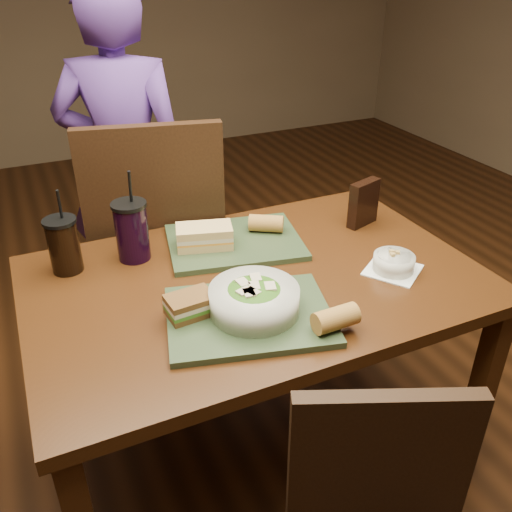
{
  "coord_description": "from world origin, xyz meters",
  "views": [
    {
      "loc": [
        -0.56,
        -1.22,
        1.59
      ],
      "look_at": [
        0.0,
        0.0,
        0.82
      ],
      "focal_mm": 38.0,
      "sensor_mm": 36.0,
      "label": 1
    }
  ],
  "objects_px": {
    "baguette_near": "(336,318)",
    "cup_berry": "(132,231)",
    "chair_far": "(152,245)",
    "baguette_far": "(266,223)",
    "dining_table": "(256,302)",
    "soup_bowl": "(394,263)",
    "sandwich_far": "(204,236)",
    "sandwich_near": "(190,305)",
    "tray_near": "(249,316)",
    "tray_far": "(235,242)",
    "salad_bowl": "(254,298)",
    "chip_bag": "(364,203)",
    "diner": "(126,169)",
    "cup_cola": "(64,245)"
  },
  "relations": [
    {
      "from": "chair_far",
      "to": "diner",
      "type": "distance_m",
      "value": 0.45
    },
    {
      "from": "dining_table",
      "to": "cup_cola",
      "type": "bearing_deg",
      "value": 151.42
    },
    {
      "from": "sandwich_near",
      "to": "cup_cola",
      "type": "xyz_separation_m",
      "value": [
        -0.25,
        0.39,
        0.04
      ]
    },
    {
      "from": "tray_near",
      "to": "baguette_far",
      "type": "bearing_deg",
      "value": 59.12
    },
    {
      "from": "diner",
      "to": "tray_near",
      "type": "relative_size",
      "value": 3.66
    },
    {
      "from": "salad_bowl",
      "to": "soup_bowl",
      "type": "relative_size",
      "value": 1.14
    },
    {
      "from": "sandwich_near",
      "to": "baguette_near",
      "type": "height_order",
      "value": "same"
    },
    {
      "from": "soup_bowl",
      "to": "chip_bag",
      "type": "relative_size",
      "value": 1.3
    },
    {
      "from": "sandwich_far",
      "to": "cup_berry",
      "type": "xyz_separation_m",
      "value": [
        -0.21,
        0.05,
        0.04
      ]
    },
    {
      "from": "diner",
      "to": "cup_berry",
      "type": "relative_size",
      "value": 5.37
    },
    {
      "from": "dining_table",
      "to": "chip_bag",
      "type": "height_order",
      "value": "chip_bag"
    },
    {
      "from": "cup_cola",
      "to": "cup_berry",
      "type": "bearing_deg",
      "value": -2.64
    },
    {
      "from": "sandwich_far",
      "to": "chip_bag",
      "type": "distance_m",
      "value": 0.56
    },
    {
      "from": "salad_bowl",
      "to": "cup_cola",
      "type": "xyz_separation_m",
      "value": [
        -0.41,
        0.44,
        0.03
      ]
    },
    {
      "from": "diner",
      "to": "sandwich_near",
      "type": "distance_m",
      "value": 1.12
    },
    {
      "from": "baguette_near",
      "to": "cup_berry",
      "type": "xyz_separation_m",
      "value": [
        -0.36,
        0.58,
        0.05
      ]
    },
    {
      "from": "sandwich_near",
      "to": "diner",
      "type": "bearing_deg",
      "value": 85.47
    },
    {
      "from": "tray_near",
      "to": "chip_bag",
      "type": "xyz_separation_m",
      "value": [
        0.58,
        0.34,
        0.07
      ]
    },
    {
      "from": "diner",
      "to": "tray_far",
      "type": "distance_m",
      "value": 0.8
    },
    {
      "from": "chair_far",
      "to": "tray_far",
      "type": "relative_size",
      "value": 2.62
    },
    {
      "from": "soup_bowl",
      "to": "chip_bag",
      "type": "xyz_separation_m",
      "value": [
        0.09,
        0.3,
        0.05
      ]
    },
    {
      "from": "dining_table",
      "to": "baguette_far",
      "type": "xyz_separation_m",
      "value": [
        0.14,
        0.22,
        0.14
      ]
    },
    {
      "from": "chair_far",
      "to": "tray_near",
      "type": "xyz_separation_m",
      "value": [
        0.07,
        -0.75,
        0.15
      ]
    },
    {
      "from": "diner",
      "to": "tray_near",
      "type": "height_order",
      "value": "diner"
    },
    {
      "from": "tray_near",
      "to": "cup_berry",
      "type": "height_order",
      "value": "cup_berry"
    },
    {
      "from": "sandwich_far",
      "to": "baguette_far",
      "type": "distance_m",
      "value": 0.22
    },
    {
      "from": "chair_far",
      "to": "tray_near",
      "type": "bearing_deg",
      "value": -84.66
    },
    {
      "from": "sandwich_far",
      "to": "baguette_near",
      "type": "distance_m",
      "value": 0.55
    },
    {
      "from": "tray_near",
      "to": "cup_berry",
      "type": "relative_size",
      "value": 1.47
    },
    {
      "from": "sandwich_near",
      "to": "cup_berry",
      "type": "height_order",
      "value": "cup_berry"
    },
    {
      "from": "soup_bowl",
      "to": "cup_cola",
      "type": "relative_size",
      "value": 0.79
    },
    {
      "from": "salad_bowl",
      "to": "chip_bag",
      "type": "xyz_separation_m",
      "value": [
        0.56,
        0.34,
        0.02
      ]
    },
    {
      "from": "dining_table",
      "to": "salad_bowl",
      "type": "bearing_deg",
      "value": -116.1
    },
    {
      "from": "sandwich_far",
      "to": "baguette_near",
      "type": "xyz_separation_m",
      "value": [
        0.15,
        -0.53,
        -0.01
      ]
    },
    {
      "from": "tray_far",
      "to": "sandwich_near",
      "type": "xyz_separation_m",
      "value": [
        -0.26,
        -0.33,
        0.04
      ]
    },
    {
      "from": "diner",
      "to": "tray_far",
      "type": "xyz_separation_m",
      "value": [
        0.17,
        -0.78,
        -0.01
      ]
    },
    {
      "from": "chair_far",
      "to": "salad_bowl",
      "type": "height_order",
      "value": "chair_far"
    },
    {
      "from": "tray_far",
      "to": "soup_bowl",
      "type": "bearing_deg",
      "value": -43.55
    },
    {
      "from": "salad_bowl",
      "to": "baguette_far",
      "type": "relative_size",
      "value": 2.07
    },
    {
      "from": "soup_bowl",
      "to": "cup_berry",
      "type": "bearing_deg",
      "value": 149.67
    },
    {
      "from": "salad_bowl",
      "to": "chip_bag",
      "type": "bearing_deg",
      "value": 30.91
    },
    {
      "from": "tray_far",
      "to": "cup_berry",
      "type": "height_order",
      "value": "cup_berry"
    },
    {
      "from": "baguette_near",
      "to": "diner",
      "type": "bearing_deg",
      "value": 99.36
    },
    {
      "from": "chair_far",
      "to": "baguette_far",
      "type": "height_order",
      "value": "chair_far"
    },
    {
      "from": "baguette_far",
      "to": "cup_berry",
      "type": "height_order",
      "value": "cup_berry"
    },
    {
      "from": "sandwich_far",
      "to": "sandwich_near",
      "type": "bearing_deg",
      "value": -115.62
    },
    {
      "from": "diner",
      "to": "cup_berry",
      "type": "height_order",
      "value": "diner"
    },
    {
      "from": "dining_table",
      "to": "soup_bowl",
      "type": "relative_size",
      "value": 6.35
    },
    {
      "from": "salad_bowl",
      "to": "sandwich_near",
      "type": "relative_size",
      "value": 1.86
    },
    {
      "from": "tray_far",
      "to": "soup_bowl",
      "type": "relative_size",
      "value": 2.05
    }
  ]
}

